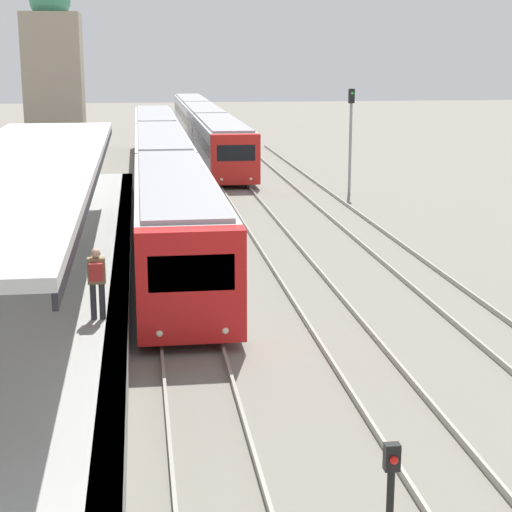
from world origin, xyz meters
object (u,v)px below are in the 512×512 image
train_far (204,124)px  signal_mast_far (351,128)px  train_near (162,161)px  signal_post_near (390,501)px  person_on_platform (97,278)px

train_far → signal_mast_far: 23.82m
train_near → signal_mast_far: size_ratio=8.95×
train_far → signal_post_near: train_far is taller
person_on_platform → train_far: bearing=82.6°
train_near → train_far: train_near is taller
train_near → signal_mast_far: (9.30, -0.44, 1.54)m
signal_mast_far → train_near: bearing=177.3°
train_far → signal_post_near: bearing=-91.9°
signal_post_near → signal_mast_far: (7.35, 31.87, 1.97)m
person_on_platform → signal_mast_far: (11.44, 22.42, 1.35)m
person_on_platform → signal_post_near: size_ratio=0.81×
person_on_platform → signal_mast_far: size_ratio=0.32×
person_on_platform → signal_post_near: bearing=-66.6°
train_near → signal_mast_far: signal_mast_far is taller
person_on_platform → train_near: 22.97m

